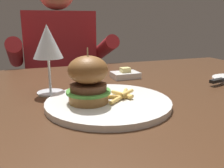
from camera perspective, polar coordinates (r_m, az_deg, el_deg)
dining_table at (r=0.74m, az=-1.98°, el=-7.78°), size 1.49×0.86×0.74m
main_plate at (r=0.60m, az=-0.82°, el=-4.30°), size 0.30×0.30×0.01m
burger_sandwich at (r=0.57m, az=-5.46°, el=1.04°), size 0.10×0.10×0.13m
fries_pile at (r=0.61m, az=2.16°, el=-2.55°), size 0.08×0.09×0.02m
wine_glass at (r=0.69m, az=-14.52°, el=8.93°), size 0.08×0.08×0.19m
butter_dish at (r=0.88m, az=3.04°, el=2.20°), size 0.09×0.07×0.04m
diner_person at (r=1.42m, az=-11.53°, el=-1.07°), size 0.51×0.36×1.18m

